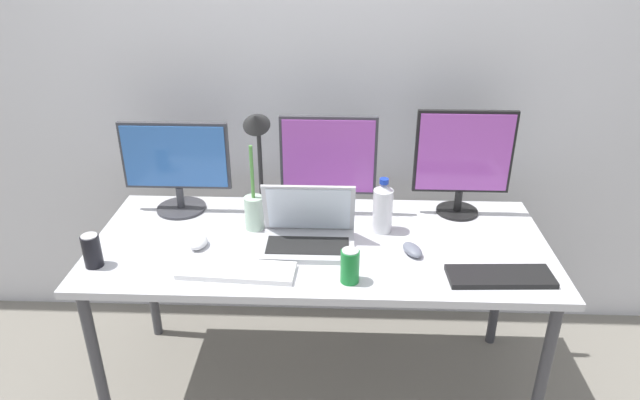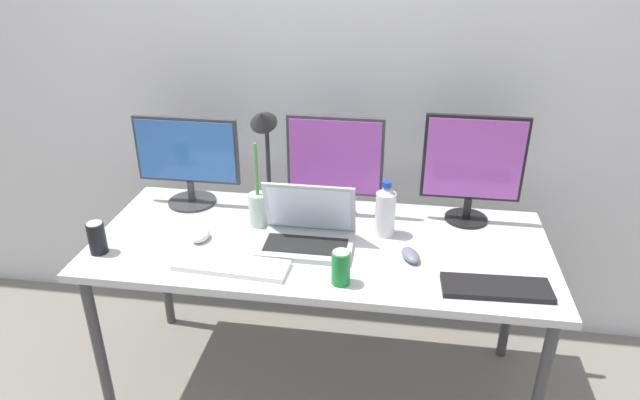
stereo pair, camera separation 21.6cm
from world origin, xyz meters
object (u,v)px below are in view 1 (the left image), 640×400
(monitor_center, at_px, (328,163))
(water_bottle, at_px, (383,207))
(bamboo_vase, at_px, (254,211))
(keyboard_aux, at_px, (237,271))
(soda_can_by_laptop, at_px, (350,266))
(keyboard_main, at_px, (500,276))
(mouse_by_keyboard, at_px, (412,250))
(monitor_right, at_px, (463,159))
(laptop_silver, at_px, (308,231))
(desk_lamp, at_px, (258,142))
(work_desk, at_px, (320,254))
(mouse_by_laptop, at_px, (199,242))
(soda_can_near_keyboard, at_px, (92,251))
(monitor_left, at_px, (176,164))

(monitor_center, bearing_deg, water_bottle, -34.47)
(bamboo_vase, bearing_deg, water_bottle, -0.23)
(keyboard_aux, relative_size, soda_can_by_laptop, 3.30)
(water_bottle, distance_m, soda_can_by_laptop, 0.39)
(keyboard_aux, height_order, soda_can_by_laptop, soda_can_by_laptop)
(keyboard_main, bearing_deg, mouse_by_keyboard, 148.86)
(monitor_right, relative_size, laptop_silver, 1.28)
(soda_can_by_laptop, bearing_deg, monitor_center, 99.70)
(laptop_silver, relative_size, water_bottle, 1.55)
(laptop_silver, distance_m, soda_can_by_laptop, 0.29)
(desk_lamp, bearing_deg, bamboo_vase, -95.06)
(laptop_silver, height_order, mouse_by_keyboard, laptop_silver)
(work_desk, bearing_deg, monitor_right, 24.55)
(water_bottle, bearing_deg, keyboard_main, -40.06)
(laptop_silver, bearing_deg, soda_can_by_laptop, -57.46)
(work_desk, distance_m, mouse_by_laptop, 0.48)
(monitor_right, xyz_separation_m, desk_lamp, (-0.84, -0.05, 0.08))
(bamboo_vase, bearing_deg, work_desk, -19.80)
(laptop_silver, relative_size, soda_can_by_laptop, 2.82)
(mouse_by_laptop, xyz_separation_m, soda_can_near_keyboard, (-0.35, -0.15, 0.04))
(monitor_center, relative_size, water_bottle, 1.87)
(keyboard_main, xyz_separation_m, bamboo_vase, (-0.91, 0.34, 0.07))
(soda_can_near_keyboard, height_order, desk_lamp, desk_lamp)
(monitor_center, relative_size, keyboard_main, 1.17)
(keyboard_aux, bearing_deg, keyboard_main, 3.41)
(laptop_silver, height_order, mouse_by_laptop, laptop_silver)
(laptop_silver, bearing_deg, keyboard_aux, -138.96)
(monitor_center, bearing_deg, keyboard_aux, -122.90)
(monitor_center, distance_m, keyboard_main, 0.82)
(keyboard_main, relative_size, soda_can_near_keyboard, 2.92)
(monitor_left, height_order, keyboard_aux, monitor_left)
(keyboard_main, relative_size, soda_can_by_laptop, 2.92)
(monitor_center, bearing_deg, mouse_by_laptop, -147.84)
(soda_can_near_keyboard, distance_m, desk_lamp, 0.75)
(work_desk, xyz_separation_m, monitor_left, (-0.61, 0.25, 0.27))
(monitor_left, bearing_deg, mouse_by_keyboard, -18.75)
(work_desk, distance_m, monitor_center, 0.38)
(work_desk, relative_size, desk_lamp, 3.68)
(monitor_left, distance_m, bamboo_vase, 0.40)
(monitor_right, height_order, mouse_by_keyboard, monitor_right)
(mouse_by_laptop, bearing_deg, desk_lamp, 58.58)
(laptop_silver, bearing_deg, monitor_left, 154.43)
(monitor_left, relative_size, keyboard_aux, 1.09)
(work_desk, relative_size, monitor_left, 3.93)
(monitor_right, height_order, soda_can_near_keyboard, monitor_right)
(monitor_center, height_order, bamboo_vase, monitor_center)
(monitor_right, xyz_separation_m, soda_can_by_laptop, (-0.47, -0.54, -0.19))
(soda_can_by_laptop, bearing_deg, work_desk, 112.68)
(soda_can_near_keyboard, height_order, soda_can_by_laptop, same)
(work_desk, height_order, mouse_by_keyboard, mouse_by_keyboard)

